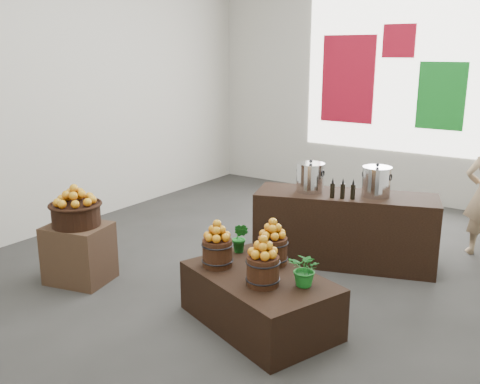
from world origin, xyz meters
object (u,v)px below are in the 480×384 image
Objects in this scene: display_table at (259,299)px; counter at (344,229)px; stock_pot_left at (310,178)px; crate at (79,253)px; stock_pot_center at (376,182)px; wicker_basket at (76,215)px.

counter reaches higher than display_table.
display_table is 4.40× the size of stock_pot_left.
display_table is at bearing 7.71° from crate.
stock_pot_left is 1.00× the size of stock_pot_center.
wicker_basket is 2.93m from counter.
stock_pot_center is (2.39, 2.13, 0.66)m from crate.
stock_pot_center reaches higher than crate.
counter is (2.09, 2.02, 0.10)m from crate.
stock_pot_left is at bearing -161.38° from stock_pot_center.
wicker_basket reaches higher than crate.
wicker_basket is at bearing -138.39° from stock_pot_center.
stock_pot_left is at bearing 47.98° from wicker_basket.
crate is at bearing 0.00° from wicker_basket.
counter is (2.09, 2.02, -0.32)m from wicker_basket.
display_table is 1.76m from counter.
crate is at bearing -152.00° from display_table.
stock_pot_center is (0.30, 0.10, 0.56)m from counter.
display_table is 2.02m from stock_pot_center.
wicker_basket is 0.36× the size of display_table.
stock_pot_left reaches higher than crate.
display_table is at bearing -77.89° from stock_pot_left.
crate is 0.45× the size of display_table.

